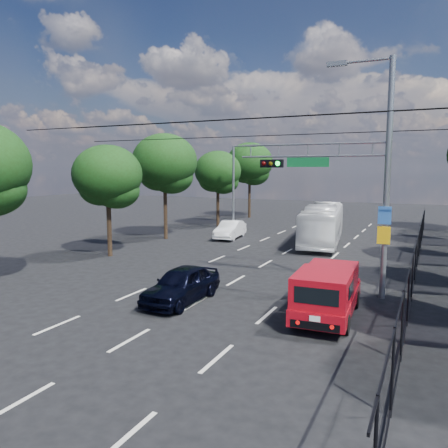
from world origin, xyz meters
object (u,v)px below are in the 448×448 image
Objects in this scene: white_van at (230,230)px; red_pickup at (328,291)px; white_bus at (322,224)px; signal_mast at (356,168)px; navy_hatchback at (182,284)px.

red_pickup is at bearing -60.55° from white_van.
white_van is (-6.76, -0.84, -0.71)m from white_bus.
signal_mast reaches higher than red_pickup.
red_pickup is at bearing -84.25° from white_bus.
white_bus reaches higher than navy_hatchback.
white_bus reaches higher than white_van.
red_pickup reaches higher than white_van.
signal_mast is 5.41m from red_pickup.
navy_hatchback reaches higher than white_van.
signal_mast is at bearing 85.18° from red_pickup.
white_van is at bearing 125.80° from red_pickup.
red_pickup is 17.96m from white_van.
navy_hatchback is at bearing -146.25° from signal_mast.
signal_mast reaches higher than white_van.
white_bus is at bearing 103.68° from red_pickup.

